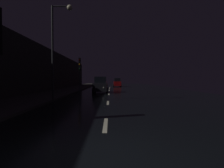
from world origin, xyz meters
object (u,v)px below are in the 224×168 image
object	(u,v)px
traffic_light_far_left	(80,67)
streetlamp_overhead	(58,38)
car_approaching_headlights	(101,85)
car_distant_taillights	(117,83)

from	to	relation	value
traffic_light_far_left	streetlamp_overhead	distance (m)	11.66
car_approaching_headlights	streetlamp_overhead	bearing A→B (deg)	-17.03
traffic_light_far_left	car_distant_taillights	distance (m)	18.03
traffic_light_far_left	streetlamp_overhead	bearing A→B (deg)	-5.81
streetlamp_overhead	car_distant_taillights	size ratio (longest dim) A/B	1.93
streetlamp_overhead	car_distant_taillights	distance (m)	29.22
car_approaching_headlights	car_distant_taillights	world-z (taller)	car_approaching_headlights
car_approaching_headlights	traffic_light_far_left	bearing A→B (deg)	-123.92
car_distant_taillights	car_approaching_headlights	bearing A→B (deg)	171.14
streetlamp_overhead	car_approaching_headlights	distance (m)	10.70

